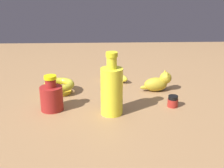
{
  "coord_description": "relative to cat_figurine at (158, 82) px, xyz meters",
  "views": [
    {
      "loc": [
        -1.16,
        0.04,
        0.47
      ],
      "look_at": [
        0.0,
        0.0,
        0.04
      ],
      "focal_mm": 47.94,
      "sensor_mm": 36.0,
      "label": 1
    }
  ],
  "objects": [
    {
      "name": "bowl",
      "position": [
        -0.01,
        0.42,
        -0.01
      ],
      "size": [
        0.13,
        0.13,
        0.05
      ],
      "color": "yellow",
      "rests_on": "ground"
    },
    {
      "name": "nail_polish_jar",
      "position": [
        -0.16,
        -0.03,
        -0.02
      ],
      "size": [
        0.04,
        0.04,
        0.04
      ],
      "color": "maroon",
      "rests_on": "ground"
    },
    {
      "name": "bottle_tall",
      "position": [
        -0.22,
        0.21,
        0.05
      ],
      "size": [
        0.08,
        0.08,
        0.23
      ],
      "color": "yellow",
      "rests_on": "ground"
    },
    {
      "name": "banana",
      "position": [
        0.13,
        0.19,
        -0.02
      ],
      "size": [
        0.13,
        0.15,
        0.04
      ],
      "primitive_type": "ellipsoid",
      "rotation": [
        0.0,
        0.0,
        4.04
      ],
      "color": "yellow",
      "rests_on": "ground"
    },
    {
      "name": "ground",
      "position": [
        -0.03,
        0.2,
        -0.04
      ],
      "size": [
        2.0,
        2.0,
        0.0
      ],
      "primitive_type": "plane",
      "color": "#936D47"
    },
    {
      "name": "bottle_short",
      "position": [
        -0.18,
        0.42,
        0.01
      ],
      "size": [
        0.08,
        0.08,
        0.13
      ],
      "color": "maroon",
      "rests_on": "ground"
    },
    {
      "name": "cat_figurine",
      "position": [
        0.0,
        0.0,
        0.0
      ],
      "size": [
        0.07,
        0.13,
        0.09
      ],
      "color": "gold",
      "rests_on": "ground"
    }
  ]
}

